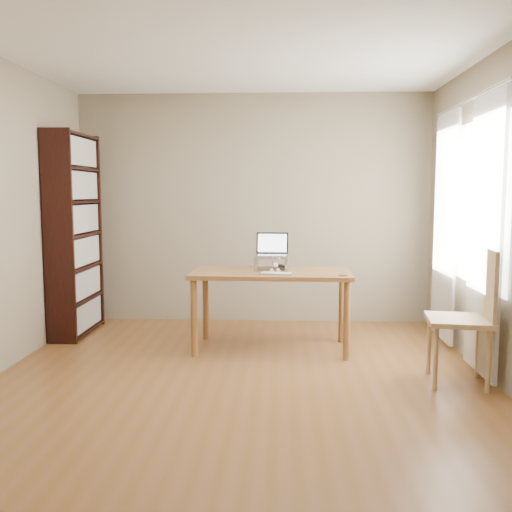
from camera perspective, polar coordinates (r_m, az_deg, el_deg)
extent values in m
cube|color=brown|center=(4.55, -1.68, -12.84)|extent=(4.00, 4.50, 0.02)
cube|color=white|center=(4.44, -1.80, 20.98)|extent=(4.00, 4.50, 0.02)
cube|color=#817057|center=(6.56, -0.25, 4.73)|extent=(4.00, 0.02, 2.60)
cube|color=#817057|center=(2.06, -6.47, 1.07)|extent=(4.00, 0.02, 2.60)
cube|color=#817057|center=(4.61, 24.07, 3.48)|extent=(0.02, 4.50, 2.60)
cube|color=white|center=(5.35, 20.69, 5.02)|extent=(0.01, 1.80, 1.40)
cube|color=black|center=(5.84, -19.17, 1.72)|extent=(0.30, 0.04, 2.10)
cube|color=black|center=(6.65, -16.44, 2.33)|extent=(0.30, 0.04, 2.10)
cube|color=black|center=(6.29, -18.91, 2.04)|extent=(0.02, 0.90, 2.10)
cube|color=black|center=(6.40, -17.41, -7.10)|extent=(0.30, 0.84, 0.02)
cube|color=black|center=(6.35, -17.20, -5.62)|extent=(0.20, 0.78, 0.28)
cube|color=black|center=(6.33, -17.51, -4.11)|extent=(0.30, 0.84, 0.03)
cube|color=black|center=(6.29, -17.30, -2.59)|extent=(0.20, 0.78, 0.28)
cube|color=black|center=(6.28, -17.61, -1.05)|extent=(0.30, 0.84, 0.02)
cube|color=black|center=(6.25, -17.41, 0.49)|extent=(0.20, 0.78, 0.28)
cube|color=black|center=(6.24, -17.72, 2.05)|extent=(0.30, 0.84, 0.02)
cube|color=black|center=(6.22, -17.51, 3.61)|extent=(0.20, 0.78, 0.28)
cube|color=black|center=(6.23, -17.82, 5.17)|extent=(0.30, 0.84, 0.02)
cube|color=black|center=(6.22, -17.62, 6.74)|extent=(0.20, 0.78, 0.28)
cube|color=black|center=(6.23, -17.93, 8.29)|extent=(0.30, 0.84, 0.02)
cube|color=black|center=(6.23, -17.72, 9.86)|extent=(0.20, 0.78, 0.28)
cube|color=black|center=(6.25, -18.04, 11.40)|extent=(0.30, 0.84, 0.03)
cube|color=white|center=(4.82, 21.91, 1.89)|extent=(0.03, 0.70, 2.20)
cube|color=white|center=(5.87, 18.38, 2.74)|extent=(0.03, 0.70, 2.20)
cylinder|color=silver|center=(5.39, 20.44, 14.42)|extent=(0.03, 1.90, 0.03)
cube|color=brown|center=(5.38, 1.55, -1.74)|extent=(1.51, 0.80, 0.04)
cylinder|color=brown|center=(5.80, -5.21, -4.92)|extent=(0.06, 0.06, 0.71)
cylinder|color=brown|center=(5.78, 8.43, -5.01)|extent=(0.06, 0.06, 0.71)
cylinder|color=brown|center=(5.19, -6.14, -6.27)|extent=(0.06, 0.06, 0.71)
cylinder|color=brown|center=(5.17, 9.13, -6.37)|extent=(0.06, 0.06, 0.71)
cube|color=silver|center=(5.45, 0.05, -0.78)|extent=(0.03, 0.25, 0.12)
cube|color=silver|center=(5.44, 3.10, -0.79)|extent=(0.03, 0.25, 0.12)
cube|color=silver|center=(5.44, 1.57, -0.10)|extent=(0.32, 0.25, 0.01)
cube|color=silver|center=(5.44, 1.57, 0.05)|extent=(0.32, 0.23, 0.02)
cube|color=black|center=(5.55, 1.60, 1.31)|extent=(0.31, 0.06, 0.20)
cube|color=white|center=(5.54, 1.60, 1.31)|extent=(0.28, 0.04, 0.17)
cube|color=silver|center=(5.15, 2.04, -1.78)|extent=(0.31, 0.18, 0.02)
cube|color=silver|center=(5.15, 2.04, -1.68)|extent=(0.29, 0.15, 0.00)
cylinder|color=brown|center=(5.14, 8.70, -1.93)|extent=(0.09, 0.09, 0.01)
ellipsoid|color=#4F443E|center=(5.47, 1.76, -0.64)|extent=(0.18, 0.41, 0.14)
ellipsoid|color=#4F443E|center=(5.58, 1.78, -0.56)|extent=(0.16, 0.17, 0.13)
ellipsoid|color=#4F443E|center=(5.28, 1.73, -0.66)|extent=(0.11, 0.10, 0.10)
ellipsoid|color=silver|center=(5.33, 1.74, -1.01)|extent=(0.10, 0.10, 0.09)
sphere|color=silver|center=(5.25, 1.72, -0.88)|extent=(0.05, 0.05, 0.05)
cone|color=#4F443E|center=(5.28, 1.43, -0.16)|extent=(0.03, 0.04, 0.05)
cone|color=#4F443E|center=(5.28, 2.04, -0.16)|extent=(0.03, 0.04, 0.05)
cylinder|color=silver|center=(5.28, 1.40, -1.49)|extent=(0.03, 0.10, 0.03)
cylinder|color=silver|center=(5.28, 2.05, -1.49)|extent=(0.03, 0.10, 0.03)
cylinder|color=#4F443E|center=(5.61, 2.70, -0.98)|extent=(0.14, 0.22, 0.03)
cube|color=tan|center=(4.71, 19.61, -6.08)|extent=(0.52, 0.52, 0.04)
cylinder|color=tan|center=(4.54, 17.87, -9.75)|extent=(0.04, 0.04, 0.50)
cylinder|color=tan|center=(4.66, 22.45, -9.53)|extent=(0.04, 0.04, 0.50)
cylinder|color=tan|center=(4.90, 16.70, -8.54)|extent=(0.04, 0.04, 0.50)
cylinder|color=tan|center=(5.00, 20.96, -8.38)|extent=(0.04, 0.04, 0.50)
cube|color=tan|center=(4.73, 22.20, -2.70)|extent=(0.09, 0.45, 0.56)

